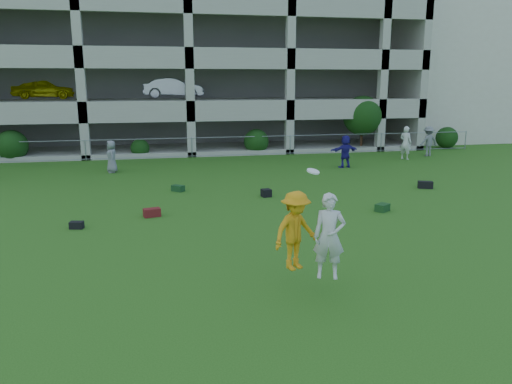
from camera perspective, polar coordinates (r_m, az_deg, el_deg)
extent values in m
plane|color=#235114|center=(11.53, 0.20, -10.18)|extent=(100.00, 100.00, 0.00)
cube|color=beige|center=(45.92, 22.19, 12.43)|extent=(16.00, 14.00, 10.00)
imported|color=slate|center=(25.59, -16.18, 3.91)|extent=(0.65, 0.86, 1.59)
imported|color=navy|center=(26.45, 10.16, 4.59)|extent=(1.63, 0.78, 1.69)
imported|color=silver|center=(30.01, 16.73, 5.40)|extent=(0.78, 0.83, 1.90)
imported|color=slate|center=(31.72, 19.09, 5.50)|extent=(1.21, 0.77, 1.78)
cube|color=#540E1B|center=(17.08, -11.81, -2.31)|extent=(0.60, 0.42, 0.28)
cube|color=black|center=(16.37, -19.82, -3.57)|extent=(0.44, 0.33, 0.22)
cube|color=#153A18|center=(17.95, 14.24, -1.73)|extent=(0.61, 0.58, 0.26)
cube|color=black|center=(19.55, 1.17, -0.11)|extent=(0.40, 0.40, 0.30)
cube|color=black|center=(22.25, 18.79, 0.79)|extent=(0.67, 0.50, 0.30)
cube|color=#143814|center=(20.76, -8.90, 0.43)|extent=(0.57, 0.55, 0.25)
imported|color=orange|center=(10.67, 4.54, -4.42)|extent=(1.27, 1.05, 1.71)
imported|color=silver|center=(10.52, 8.37, -5.03)|extent=(0.77, 0.63, 1.82)
cylinder|color=white|center=(10.38, 6.55, 2.36)|extent=(0.28, 0.27, 0.14)
cube|color=#9E998C|center=(43.23, -9.01, 14.56)|extent=(30.00, 0.50, 12.00)
cube|color=#9E998C|center=(40.17, 13.77, 14.51)|extent=(0.50, 14.00, 12.00)
cube|color=#9E998C|center=(36.72, -8.17, 5.79)|extent=(30.00, 14.00, 0.30)
cube|color=#9E998C|center=(36.49, -8.32, 10.48)|extent=(30.00, 14.00, 0.30)
cube|color=#9E998C|center=(36.50, -8.48, 15.18)|extent=(30.00, 14.00, 0.30)
cube|color=#9E998C|center=(36.76, -8.64, 19.86)|extent=(30.00, 14.00, 0.30)
cube|color=#9E998C|center=(29.69, -7.47, 8.86)|extent=(30.00, 0.30, 0.90)
cube|color=#9E998C|center=(29.65, -7.64, 14.65)|extent=(30.00, 0.30, 0.90)
cube|color=#9E998C|center=(29.91, -7.82, 20.40)|extent=(30.00, 0.30, 0.90)
cube|color=#9E998C|center=(29.93, -19.62, 14.90)|extent=(0.50, 0.50, 12.00)
cube|color=#9E998C|center=(29.77, -7.68, 15.51)|extent=(0.50, 0.50, 12.00)
cube|color=#9E998C|center=(30.79, 3.95, 15.49)|extent=(0.50, 0.50, 12.00)
cube|color=#9E998C|center=(32.90, 14.43, 14.96)|extent=(0.50, 0.50, 12.00)
cube|color=#605E59|center=(38.49, -8.65, 14.82)|extent=(29.00, 9.00, 11.60)
imported|color=yellow|center=(35.04, -23.02, 10.86)|extent=(3.96, 1.79, 1.32)
imported|color=silver|center=(34.43, -9.39, 11.66)|extent=(4.08, 1.64, 1.32)
cylinder|color=gray|center=(29.90, -18.91, 4.55)|extent=(0.06, 0.06, 1.20)
cylinder|color=gray|center=(29.73, -7.34, 5.09)|extent=(0.06, 0.06, 1.20)
cylinder|color=gray|center=(30.76, 3.92, 5.42)|extent=(0.06, 0.06, 1.20)
cylinder|color=gray|center=(32.87, 14.10, 5.53)|extent=(0.06, 0.06, 1.20)
cylinder|color=gray|center=(35.87, 22.82, 5.50)|extent=(0.06, 0.06, 1.20)
cylinder|color=gray|center=(29.67, -7.37, 6.14)|extent=(36.00, 0.04, 0.04)
cylinder|color=gray|center=(29.81, -7.31, 4.10)|extent=(36.00, 0.04, 0.04)
sphere|color=#163D11|center=(31.21, -26.13, 4.78)|extent=(1.76, 1.76, 1.76)
sphere|color=#163D11|center=(30.27, -13.12, 4.90)|extent=(1.10, 1.10, 1.10)
sphere|color=#163D11|center=(30.85, 0.03, 5.79)|extent=(1.54, 1.54, 1.54)
cylinder|color=#382314|center=(33.13, 11.97, 6.36)|extent=(0.16, 0.16, 1.96)
sphere|color=#163D11|center=(33.02, 12.07, 8.53)|extent=(2.52, 2.52, 2.52)
sphere|color=#163D11|center=(35.80, 20.97, 5.82)|extent=(1.43, 1.43, 1.43)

